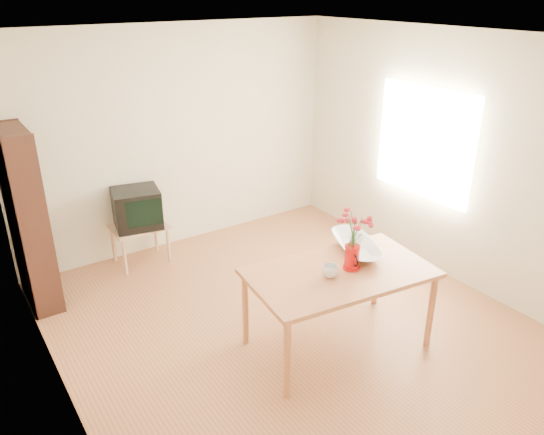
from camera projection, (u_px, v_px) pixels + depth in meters
room at (294, 196)px, 4.54m from camera, size 4.50×4.50×4.50m
table at (340, 278)px, 4.50m from camera, size 1.64×1.06×0.75m
tv_stand at (139, 232)px, 6.03m from camera, size 0.60×0.45×0.46m
bookshelf at (29, 225)px, 5.10m from camera, size 0.28×0.70×1.80m
pitcher at (352, 258)px, 4.47m from camera, size 0.14×0.22×0.22m
flowers at (354, 228)px, 4.35m from camera, size 0.25×0.25×0.35m
mug at (330, 271)px, 4.36m from camera, size 0.13×0.13×0.10m
bowl at (357, 226)px, 4.74m from camera, size 0.63×0.63×0.46m
teacup_a at (354, 232)px, 4.74m from camera, size 0.10×0.10×0.07m
teacup_b at (359, 229)px, 4.80m from camera, size 0.10×0.10×0.07m
television at (136, 207)px, 5.92m from camera, size 0.58×0.55×0.43m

